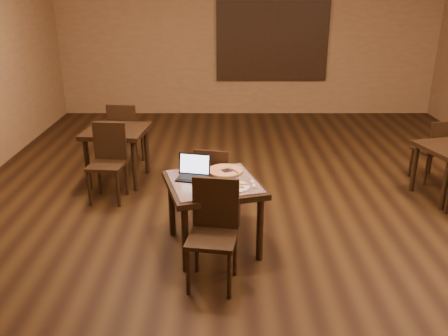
{
  "coord_description": "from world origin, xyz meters",
  "views": [
    {
      "loc": [
        -0.53,
        -5.23,
        2.61
      ],
      "look_at": [
        -0.52,
        -0.62,
        0.85
      ],
      "focal_mm": 38.0,
      "sensor_mm": 36.0,
      "label": 1
    }
  ],
  "objects_px": {
    "other_table_a_chair_far": "(436,147)",
    "other_table_b_chair_far": "(125,131)",
    "chair_main_far": "(213,180)",
    "other_table_b": "(117,138)",
    "other_table_b_chair_near": "(108,157)",
    "laptop": "(194,172)",
    "pizza_pan": "(225,172)",
    "chair_main_near": "(214,226)",
    "tiled_table": "(213,190)"
  },
  "relations": [
    {
      "from": "tiled_table",
      "to": "laptop",
      "type": "relative_size",
      "value": 2.98
    },
    {
      "from": "pizza_pan",
      "to": "other_table_a_chair_far",
      "type": "relative_size",
      "value": 0.37
    },
    {
      "from": "laptop",
      "to": "pizza_pan",
      "type": "relative_size",
      "value": 1.12
    },
    {
      "from": "tiled_table",
      "to": "other_table_a_chair_far",
      "type": "relative_size",
      "value": 1.24
    },
    {
      "from": "other_table_b",
      "to": "pizza_pan",
      "type": "bearing_deg",
      "value": -41.41
    },
    {
      "from": "laptop",
      "to": "other_table_b_chair_far",
      "type": "distance_m",
      "value": 2.64
    },
    {
      "from": "other_table_b",
      "to": "tiled_table",
      "type": "bearing_deg",
      "value": -47.61
    },
    {
      "from": "other_table_b_chair_far",
      "to": "other_table_a_chair_far",
      "type": "bearing_deg",
      "value": 177.64
    },
    {
      "from": "chair_main_near",
      "to": "pizza_pan",
      "type": "height_order",
      "value": "chair_main_near"
    },
    {
      "from": "other_table_a_chair_far",
      "to": "other_table_b_chair_near",
      "type": "height_order",
      "value": "other_table_b_chair_near"
    },
    {
      "from": "pizza_pan",
      "to": "other_table_b",
      "type": "distance_m",
      "value": 2.22
    },
    {
      "from": "other_table_b",
      "to": "other_table_b_chair_far",
      "type": "xyz_separation_m",
      "value": [
        -0.01,
        0.58,
        -0.08
      ]
    },
    {
      "from": "chair_main_near",
      "to": "chair_main_far",
      "type": "height_order",
      "value": "chair_main_near"
    },
    {
      "from": "tiled_table",
      "to": "pizza_pan",
      "type": "height_order",
      "value": "pizza_pan"
    },
    {
      "from": "other_table_b_chair_far",
      "to": "other_table_b_chair_near",
      "type": "bearing_deg",
      "value": 96.51
    },
    {
      "from": "other_table_b",
      "to": "chair_main_near",
      "type": "bearing_deg",
      "value": -54.79
    },
    {
      "from": "chair_main_near",
      "to": "pizza_pan",
      "type": "relative_size",
      "value": 2.95
    },
    {
      "from": "other_table_b",
      "to": "other_table_a_chair_far",
      "type": "bearing_deg",
      "value": 5.04
    },
    {
      "from": "chair_main_far",
      "to": "other_table_a_chair_far",
      "type": "relative_size",
      "value": 0.99
    },
    {
      "from": "tiled_table",
      "to": "pizza_pan",
      "type": "bearing_deg",
      "value": 47.82
    },
    {
      "from": "other_table_b_chair_near",
      "to": "other_table_b",
      "type": "bearing_deg",
      "value": 96.51
    },
    {
      "from": "other_table_a_chair_far",
      "to": "other_table_b_chair_far",
      "type": "distance_m",
      "value": 4.52
    },
    {
      "from": "tiled_table",
      "to": "chair_main_far",
      "type": "distance_m",
      "value": 0.64
    },
    {
      "from": "tiled_table",
      "to": "chair_main_near",
      "type": "bearing_deg",
      "value": -104.3
    },
    {
      "from": "other_table_a_chair_far",
      "to": "other_table_b",
      "type": "bearing_deg",
      "value": -16.07
    },
    {
      "from": "chair_main_far",
      "to": "other_table_b",
      "type": "distance_m",
      "value": 1.85
    },
    {
      "from": "other_table_a_chair_far",
      "to": "other_table_b",
      "type": "height_order",
      "value": "other_table_a_chair_far"
    },
    {
      "from": "laptop",
      "to": "other_table_b_chair_far",
      "type": "relative_size",
      "value": 0.38
    },
    {
      "from": "chair_main_near",
      "to": "other_table_b_chair_near",
      "type": "bearing_deg",
      "value": 135.55
    },
    {
      "from": "other_table_a_chair_far",
      "to": "pizza_pan",
      "type": "bearing_deg",
      "value": 12.61
    },
    {
      "from": "laptop",
      "to": "other_table_b",
      "type": "bearing_deg",
      "value": 136.48
    },
    {
      "from": "other_table_b_chair_far",
      "to": "other_table_b",
      "type": "bearing_deg",
      "value": 96.51
    },
    {
      "from": "chair_main_near",
      "to": "other_table_b_chair_near",
      "type": "distance_m",
      "value": 2.35
    },
    {
      "from": "chair_main_far",
      "to": "other_table_b_chair_far",
      "type": "distance_m",
      "value": 2.29
    },
    {
      "from": "pizza_pan",
      "to": "laptop",
      "type": "bearing_deg",
      "value": -156.97
    },
    {
      "from": "laptop",
      "to": "other_table_b",
      "type": "xyz_separation_m",
      "value": [
        -1.19,
        1.76,
        -0.18
      ]
    },
    {
      "from": "tiled_table",
      "to": "chair_main_near",
      "type": "xyz_separation_m",
      "value": [
        0.01,
        -0.61,
        -0.1
      ]
    },
    {
      "from": "other_table_b",
      "to": "other_table_b_chair_far",
      "type": "height_order",
      "value": "other_table_b_chair_far"
    },
    {
      "from": "chair_main_far",
      "to": "other_table_b",
      "type": "relative_size",
      "value": 1.01
    },
    {
      "from": "chair_main_far",
      "to": "chair_main_near",
      "type": "bearing_deg",
      "value": 103.89
    },
    {
      "from": "laptop",
      "to": "other_table_b_chair_far",
      "type": "xyz_separation_m",
      "value": [
        -1.2,
        2.34,
        -0.26
      ]
    },
    {
      "from": "chair_main_far",
      "to": "other_table_b_chair_near",
      "type": "xyz_separation_m",
      "value": [
        -1.36,
        0.66,
        0.05
      ]
    },
    {
      "from": "other_table_a_chair_far",
      "to": "other_table_b_chair_near",
      "type": "distance_m",
      "value": 4.49
    },
    {
      "from": "chair_main_far",
      "to": "laptop",
      "type": "relative_size",
      "value": 2.39
    },
    {
      "from": "chair_main_far",
      "to": "other_table_b_chair_far",
      "type": "height_order",
      "value": "other_table_b_chair_far"
    },
    {
      "from": "other_table_b_chair_far",
      "to": "pizza_pan",
      "type": "bearing_deg",
      "value": 130.22
    },
    {
      "from": "chair_main_near",
      "to": "other_table_b_chair_far",
      "type": "height_order",
      "value": "chair_main_near"
    },
    {
      "from": "chair_main_near",
      "to": "chair_main_far",
      "type": "distance_m",
      "value": 1.24
    },
    {
      "from": "pizza_pan",
      "to": "other_table_a_chair_far",
      "type": "height_order",
      "value": "other_table_a_chair_far"
    },
    {
      "from": "chair_main_far",
      "to": "pizza_pan",
      "type": "bearing_deg",
      "value": 122.2
    }
  ]
}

